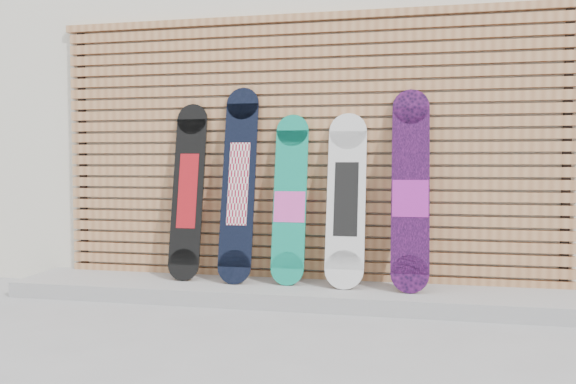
{
  "coord_description": "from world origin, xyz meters",
  "views": [
    {
      "loc": [
        0.63,
        -3.6,
        1.08
      ],
      "look_at": [
        -0.24,
        0.75,
        0.85
      ],
      "focal_mm": 35.0,
      "sensor_mm": 36.0,
      "label": 1
    }
  ],
  "objects_px": {
    "snowboard_0": "(188,191)",
    "snowboard_4": "(410,190)",
    "snowboard_1": "(239,184)",
    "snowboard_3": "(346,199)",
    "snowboard_2": "(290,200)"
  },
  "relations": [
    {
      "from": "snowboard_0",
      "to": "snowboard_4",
      "type": "relative_size",
      "value": 0.95
    },
    {
      "from": "snowboard_1",
      "to": "snowboard_3",
      "type": "xyz_separation_m",
      "value": [
        0.87,
        -0.01,
        -0.11
      ]
    },
    {
      "from": "snowboard_3",
      "to": "snowboard_0",
      "type": "bearing_deg",
      "value": 178.85
    },
    {
      "from": "snowboard_3",
      "to": "snowboard_4",
      "type": "distance_m",
      "value": 0.5
    },
    {
      "from": "snowboard_1",
      "to": "snowboard_4",
      "type": "height_order",
      "value": "snowboard_1"
    },
    {
      "from": "snowboard_0",
      "to": "snowboard_4",
      "type": "height_order",
      "value": "snowboard_4"
    },
    {
      "from": "snowboard_0",
      "to": "snowboard_2",
      "type": "distance_m",
      "value": 0.87
    },
    {
      "from": "snowboard_3",
      "to": "snowboard_4",
      "type": "bearing_deg",
      "value": -2.19
    },
    {
      "from": "snowboard_1",
      "to": "snowboard_2",
      "type": "relative_size",
      "value": 1.17
    },
    {
      "from": "snowboard_2",
      "to": "snowboard_3",
      "type": "distance_m",
      "value": 0.45
    },
    {
      "from": "snowboard_0",
      "to": "snowboard_1",
      "type": "bearing_deg",
      "value": -2.58
    },
    {
      "from": "snowboard_3",
      "to": "snowboard_4",
      "type": "xyz_separation_m",
      "value": [
        0.49,
        -0.02,
        0.08
      ]
    },
    {
      "from": "snowboard_0",
      "to": "snowboard_3",
      "type": "distance_m",
      "value": 1.32
    },
    {
      "from": "snowboard_2",
      "to": "snowboard_4",
      "type": "xyz_separation_m",
      "value": [
        0.94,
        -0.04,
        0.09
      ]
    },
    {
      "from": "snowboard_0",
      "to": "snowboard_3",
      "type": "height_order",
      "value": "snowboard_0"
    }
  ]
}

